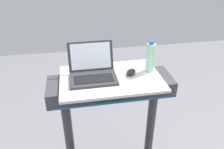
% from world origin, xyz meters
% --- Properties ---
extents(desk_board, '(0.71, 0.47, 0.02)m').
position_xyz_m(desk_board, '(0.00, 0.70, 1.18)').
color(desk_board, silver).
rests_on(desk_board, treadmill_base).
extents(laptop, '(0.32, 0.29, 0.22)m').
position_xyz_m(laptop, '(-0.12, 0.73, 1.23)').
color(laptop, '#2D2D30').
rests_on(laptop, desk_board).
extents(computer_mouse, '(0.11, 0.12, 0.03)m').
position_xyz_m(computer_mouse, '(0.15, 0.72, 1.21)').
color(computer_mouse, black).
rests_on(computer_mouse, desk_board).
extents(water_bottle, '(0.06, 0.06, 0.23)m').
position_xyz_m(water_bottle, '(0.30, 0.74, 1.30)').
color(water_bottle, '#9EDBB2').
rests_on(water_bottle, desk_board).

